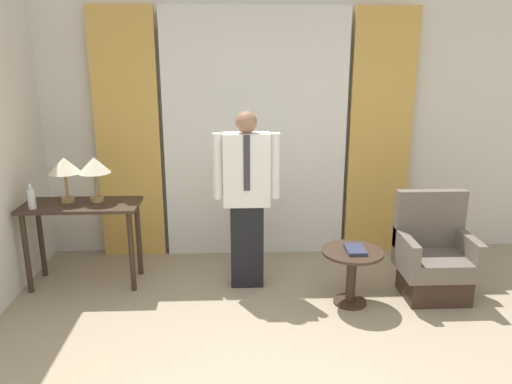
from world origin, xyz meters
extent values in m
cube|color=silver|center=(0.00, 2.80, 1.35)|extent=(10.00, 0.06, 2.70)
cube|color=white|center=(0.00, 2.67, 1.29)|extent=(1.89, 0.06, 2.58)
cube|color=gold|center=(-1.31, 2.67, 1.29)|extent=(0.65, 0.06, 2.58)
cube|color=gold|center=(1.31, 2.67, 1.29)|extent=(0.65, 0.06, 2.58)
cube|color=#38281E|center=(-1.64, 1.98, 0.78)|extent=(1.06, 0.48, 0.03)
cylinder|color=#38281E|center=(-2.11, 1.80, 0.38)|extent=(0.05, 0.05, 0.76)
cylinder|color=#38281E|center=(-1.17, 1.80, 0.38)|extent=(0.05, 0.05, 0.76)
cylinder|color=#38281E|center=(-2.11, 2.15, 0.38)|extent=(0.05, 0.05, 0.76)
cylinder|color=#38281E|center=(-1.17, 2.15, 0.38)|extent=(0.05, 0.05, 0.76)
cylinder|color=#9E7F47|center=(-1.77, 2.05, 0.81)|extent=(0.12, 0.12, 0.04)
cylinder|color=#9E7F47|center=(-1.77, 2.05, 0.95)|extent=(0.02, 0.02, 0.23)
cone|color=beige|center=(-1.77, 2.05, 1.14)|extent=(0.29, 0.29, 0.15)
cylinder|color=#9E7F47|center=(-1.51, 2.05, 0.81)|extent=(0.12, 0.12, 0.04)
cylinder|color=#9E7F47|center=(-1.51, 2.05, 0.95)|extent=(0.02, 0.02, 0.23)
cone|color=beige|center=(-1.51, 2.05, 1.14)|extent=(0.29, 0.29, 0.15)
cylinder|color=silver|center=(-2.02, 1.84, 0.88)|extent=(0.07, 0.07, 0.18)
cylinder|color=silver|center=(-2.02, 1.84, 1.00)|extent=(0.03, 0.03, 0.05)
cube|color=black|center=(-0.11, 1.87, 0.40)|extent=(0.30, 0.16, 0.79)
cube|color=white|center=(-0.11, 1.87, 1.12)|extent=(0.42, 0.19, 0.66)
cube|color=#333338|center=(-0.11, 1.77, 1.21)|extent=(0.06, 0.01, 0.50)
cylinder|color=white|center=(-0.37, 1.87, 1.16)|extent=(0.09, 0.09, 0.60)
cylinder|color=white|center=(0.14, 1.87, 1.16)|extent=(0.09, 0.09, 0.60)
sphere|color=#936B51|center=(-0.11, 1.87, 1.55)|extent=(0.19, 0.19, 0.19)
cube|color=#38281E|center=(1.56, 1.55, 0.12)|extent=(0.54, 0.45, 0.25)
cube|color=#665B51|center=(1.56, 1.55, 0.33)|extent=(0.64, 0.53, 0.16)
cube|color=#665B51|center=(1.56, 1.78, 0.67)|extent=(0.64, 0.10, 0.53)
cube|color=#665B51|center=(1.28, 1.55, 0.50)|extent=(0.08, 0.53, 0.18)
cube|color=#665B51|center=(1.84, 1.55, 0.50)|extent=(0.08, 0.53, 0.18)
cylinder|color=#38281E|center=(0.79, 1.47, 0.01)|extent=(0.29, 0.29, 0.02)
cylinder|color=#38281E|center=(0.79, 1.47, 0.24)|extent=(0.08, 0.08, 0.47)
cylinder|color=#38281E|center=(0.79, 1.47, 0.49)|extent=(0.53, 0.53, 0.03)
cube|color=#2D334C|center=(0.80, 1.45, 0.51)|extent=(0.16, 0.23, 0.03)
camera|label=1|loc=(-0.21, -2.47, 2.16)|focal=35.00mm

